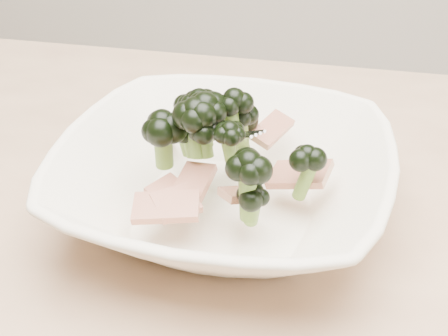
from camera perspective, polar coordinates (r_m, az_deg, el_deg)
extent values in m
cube|color=tan|center=(0.56, 1.74, -8.04)|extent=(1.20, 0.80, 0.04)
imported|color=#F4E7CE|center=(0.56, 0.00, -1.17)|extent=(0.31, 0.31, 0.07)
cylinder|color=#4E6D24|center=(0.60, 1.23, 2.93)|extent=(0.03, 0.02, 0.04)
ellipsoid|color=black|center=(0.59, 1.25, 4.83)|extent=(0.04, 0.04, 0.03)
cylinder|color=#4E6D24|center=(0.54, 7.43, -1.09)|extent=(0.02, 0.02, 0.04)
ellipsoid|color=black|center=(0.52, 7.62, 1.18)|extent=(0.03, 0.03, 0.02)
cylinder|color=#4E6D24|center=(0.50, 2.22, -2.39)|extent=(0.02, 0.02, 0.05)
ellipsoid|color=black|center=(0.48, 2.29, 0.45)|extent=(0.04, 0.04, 0.03)
cylinder|color=#4E6D24|center=(0.54, -2.43, 2.88)|extent=(0.02, 0.03, 0.04)
ellipsoid|color=black|center=(0.53, -2.49, 5.23)|extent=(0.04, 0.04, 0.03)
cylinder|color=#4E6D24|center=(0.54, -1.73, 2.22)|extent=(0.02, 0.02, 0.03)
ellipsoid|color=black|center=(0.53, -1.76, 3.78)|extent=(0.03, 0.03, 0.02)
cylinder|color=#4E6D24|center=(0.55, 0.92, 4.02)|extent=(0.02, 0.02, 0.04)
ellipsoid|color=black|center=(0.54, 0.94, 6.30)|extent=(0.03, 0.03, 0.03)
cylinder|color=#4E6D24|center=(0.57, -2.22, 3.71)|extent=(0.02, 0.03, 0.05)
ellipsoid|color=black|center=(0.56, -2.28, 6.22)|extent=(0.04, 0.04, 0.03)
cylinder|color=#4E6D24|center=(0.60, -3.22, 3.22)|extent=(0.02, 0.02, 0.05)
ellipsoid|color=black|center=(0.58, -3.30, 5.74)|extent=(0.04, 0.04, 0.03)
cylinder|color=#4E6D24|center=(0.52, 0.52, 1.47)|extent=(0.02, 0.01, 0.03)
ellipsoid|color=black|center=(0.51, 0.54, 3.44)|extent=(0.03, 0.03, 0.02)
cylinder|color=#4E6D24|center=(0.54, -1.68, 3.20)|extent=(0.03, 0.02, 0.04)
ellipsoid|color=black|center=(0.53, -1.73, 5.70)|extent=(0.04, 0.04, 0.03)
cylinder|color=#4E6D24|center=(0.51, 2.59, -3.96)|extent=(0.02, 0.02, 0.03)
ellipsoid|color=black|center=(0.50, 2.65, -2.21)|extent=(0.03, 0.03, 0.02)
cylinder|color=#4E6D24|center=(0.61, -3.50, 2.28)|extent=(0.02, 0.01, 0.03)
ellipsoid|color=black|center=(0.60, -3.56, 3.71)|extent=(0.03, 0.03, 0.03)
cylinder|color=#4E6D24|center=(0.57, 1.65, 3.23)|extent=(0.01, 0.02, 0.04)
ellipsoid|color=black|center=(0.56, 1.69, 5.34)|extent=(0.03, 0.03, 0.02)
cylinder|color=#4E6D24|center=(0.56, -5.55, 1.82)|extent=(0.02, 0.02, 0.04)
ellipsoid|color=black|center=(0.55, -5.69, 4.11)|extent=(0.04, 0.04, 0.03)
cylinder|color=#4E6D24|center=(0.58, -2.02, 3.53)|extent=(0.02, 0.02, 0.04)
ellipsoid|color=black|center=(0.57, -2.07, 5.63)|extent=(0.03, 0.03, 0.02)
cube|color=maroon|center=(0.56, 6.91, -0.56)|extent=(0.06, 0.05, 0.03)
cube|color=maroon|center=(0.52, -4.41, -3.20)|extent=(0.05, 0.05, 0.02)
cube|color=maroon|center=(0.52, 1.69, -2.43)|extent=(0.04, 0.04, 0.02)
cube|color=maroon|center=(0.54, -4.88, -2.39)|extent=(0.05, 0.05, 0.02)
cube|color=maroon|center=(0.53, -3.03, -1.74)|extent=(0.04, 0.06, 0.02)
cube|color=maroon|center=(0.60, 4.38, 3.56)|extent=(0.04, 0.05, 0.02)
cube|color=maroon|center=(0.52, -5.32, -3.56)|extent=(0.06, 0.04, 0.02)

